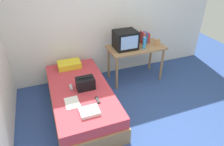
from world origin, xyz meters
TOP-DOWN VIEW (x-y plane):
  - ground_plane at (0.00, 0.00)m, footprint 8.00×8.00m
  - wall_back at (0.00, 2.00)m, footprint 5.20×0.10m
  - bed at (-0.82, 0.88)m, footprint 1.00×2.00m
  - desk at (0.52, 1.47)m, footprint 1.16×0.60m
  - tv at (0.28, 1.48)m, footprint 0.44×0.39m
  - water_bottle at (0.62, 1.34)m, footprint 0.07×0.07m
  - book_row at (0.78, 1.61)m, footprint 0.18×0.16m
  - picture_frame at (0.95, 1.37)m, footprint 0.11×0.02m
  - pillow at (-0.86, 1.64)m, footprint 0.44×0.29m
  - handbag at (-0.73, 0.83)m, footprint 0.30×0.20m
  - magazine at (-1.02, 0.53)m, footprint 0.21×0.29m
  - remote_dark at (-0.63, 0.45)m, footprint 0.04×0.16m
  - remote_silver at (-0.96, 0.94)m, footprint 0.04×0.14m
  - folded_towel at (-0.82, 0.22)m, footprint 0.28×0.22m

SIDE VIEW (x-z plane):
  - ground_plane at x=0.00m, z-range 0.00..0.00m
  - bed at x=-0.82m, z-range 0.00..0.47m
  - magazine at x=-1.02m, z-range 0.47..0.48m
  - remote_dark at x=-0.63m, z-range 0.47..0.49m
  - remote_silver at x=-0.96m, z-range 0.47..0.49m
  - folded_towel at x=-0.82m, z-range 0.47..0.52m
  - pillow at x=-0.86m, z-range 0.47..0.59m
  - handbag at x=-0.73m, z-range 0.46..0.69m
  - desk at x=0.52m, z-range 0.29..1.06m
  - picture_frame at x=0.95m, z-range 0.77..0.91m
  - book_row at x=0.78m, z-range 0.76..1.01m
  - water_bottle at x=0.62m, z-range 0.77..1.01m
  - tv at x=0.28m, z-range 0.77..1.13m
  - wall_back at x=0.00m, z-range 0.00..2.60m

